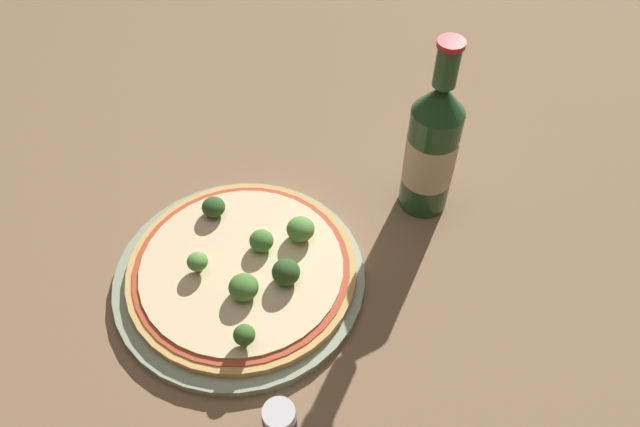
# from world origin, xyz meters

# --- Properties ---
(ground_plane) EXTENTS (3.00, 3.00, 0.00)m
(ground_plane) POSITION_xyz_m (0.00, 0.00, 0.00)
(ground_plane) COLOR #846647
(plate) EXTENTS (0.29, 0.29, 0.01)m
(plate) POSITION_xyz_m (0.00, -0.02, 0.01)
(plate) COLOR #93A384
(plate) RESTS_ON ground_plane
(pizza) EXTENTS (0.26, 0.26, 0.01)m
(pizza) POSITION_xyz_m (0.00, -0.02, 0.02)
(pizza) COLOR tan
(pizza) RESTS_ON plate
(broccoli_floret_0) EXTENTS (0.03, 0.03, 0.03)m
(broccoli_floret_0) POSITION_xyz_m (0.03, -0.04, 0.04)
(broccoli_floret_0) COLOR #6B8E51
(broccoli_floret_0) RESTS_ON pizza
(broccoli_floret_1) EXTENTS (0.02, 0.02, 0.02)m
(broccoli_floret_1) POSITION_xyz_m (-0.02, -0.06, 0.04)
(broccoli_floret_1) COLOR #6B8E51
(broccoli_floret_1) RESTS_ON pizza
(broccoli_floret_2) EXTENTS (0.03, 0.03, 0.03)m
(broccoli_floret_2) POSITION_xyz_m (0.01, 0.06, 0.04)
(broccoli_floret_2) COLOR #6B8E51
(broccoli_floret_2) RESTS_ON pizza
(broccoli_floret_3) EXTENTS (0.03, 0.03, 0.02)m
(broccoli_floret_3) POSITION_xyz_m (-0.08, 0.00, 0.04)
(broccoli_floret_3) COLOR #6B8E51
(broccoli_floret_3) RESTS_ON pizza
(broccoli_floret_4) EXTENTS (0.03, 0.03, 0.03)m
(broccoli_floret_4) POSITION_xyz_m (0.05, 0.01, 0.04)
(broccoli_floret_4) COLOR #6B8E51
(broccoli_floret_4) RESTS_ON pizza
(broccoli_floret_5) EXTENTS (0.02, 0.02, 0.03)m
(broccoli_floret_5) POSITION_xyz_m (0.08, -0.07, 0.04)
(broccoli_floret_5) COLOR #6B8E51
(broccoli_floret_5) RESTS_ON pizza
(broccoli_floret_6) EXTENTS (0.03, 0.03, 0.02)m
(broccoli_floret_6) POSITION_xyz_m (-0.01, 0.02, 0.04)
(broccoli_floret_6) COLOR #6B8E51
(broccoli_floret_6) RESTS_ON pizza
(beer_bottle) EXTENTS (0.06, 0.06, 0.24)m
(beer_bottle) POSITION_xyz_m (0.04, 0.23, 0.09)
(beer_bottle) COLOR #234C28
(beer_bottle) RESTS_ON ground_plane
(pepper_shaker) EXTENTS (0.03, 0.03, 0.06)m
(pepper_shaker) POSITION_xyz_m (0.18, -0.09, 0.03)
(pepper_shaker) COLOR #4C4C51
(pepper_shaker) RESTS_ON ground_plane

